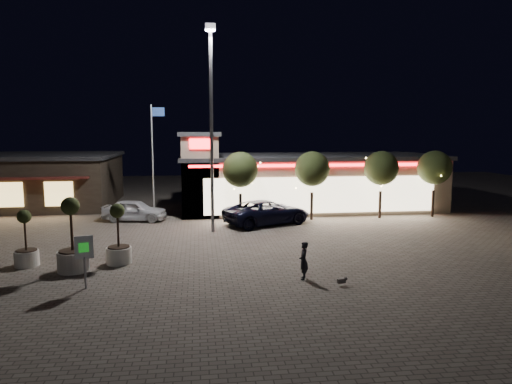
{
  "coord_description": "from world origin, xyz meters",
  "views": [
    {
      "loc": [
        1.15,
        -19.72,
        6.14
      ],
      "look_at": [
        4.44,
        6.0,
        2.69
      ],
      "focal_mm": 32.0,
      "sensor_mm": 36.0,
      "label": 1
    }
  ],
  "objects": [
    {
      "name": "ground",
      "position": [
        0.0,
        0.0,
        0.0
      ],
      "size": [
        90.0,
        90.0,
        0.0
      ],
      "primitive_type": "plane",
      "color": "#645A51",
      "rests_on": "ground"
    },
    {
      "name": "retail_building",
      "position": [
        9.51,
        15.82,
        2.21
      ],
      "size": [
        20.4,
        8.4,
        6.1
      ],
      "color": "gray",
      "rests_on": "ground"
    },
    {
      "name": "restaurant_building",
      "position": [
        -14.0,
        19.97,
        2.16
      ],
      "size": [
        16.4,
        11.0,
        4.3
      ],
      "color": "#382D23",
      "rests_on": "ground"
    },
    {
      "name": "floodlight_pole",
      "position": [
        2.0,
        8.0,
        7.02
      ],
      "size": [
        0.6,
        0.4,
        12.38
      ],
      "color": "gray",
      "rests_on": "ground"
    },
    {
      "name": "flagpole",
      "position": [
        -1.9,
        13.0,
        4.74
      ],
      "size": [
        0.95,
        0.1,
        8.0
      ],
      "color": "white",
      "rests_on": "ground"
    },
    {
      "name": "string_tree_a",
      "position": [
        4.0,
        11.0,
        3.56
      ],
      "size": [
        2.42,
        2.42,
        4.79
      ],
      "color": "#332319",
      "rests_on": "ground"
    },
    {
      "name": "string_tree_b",
      "position": [
        9.0,
        11.0,
        3.56
      ],
      "size": [
        2.42,
        2.42,
        4.79
      ],
      "color": "#332319",
      "rests_on": "ground"
    },
    {
      "name": "string_tree_c",
      "position": [
        14.0,
        11.0,
        3.56
      ],
      "size": [
        2.42,
        2.42,
        4.79
      ],
      "color": "#332319",
      "rests_on": "ground"
    },
    {
      "name": "string_tree_d",
      "position": [
        18.0,
        11.0,
        3.56
      ],
      "size": [
        2.42,
        2.42,
        4.79
      ],
      "color": "#332319",
      "rests_on": "ground"
    },
    {
      "name": "pickup_truck",
      "position": [
        5.68,
        9.84,
        0.82
      ],
      "size": [
        6.47,
        4.74,
        1.63
      ],
      "primitive_type": "imported",
      "rotation": [
        0.0,
        0.0,
        1.96
      ],
      "color": "black",
      "rests_on": "ground"
    },
    {
      "name": "white_sedan",
      "position": [
        -3.25,
        12.13,
        0.74
      ],
      "size": [
        4.6,
        2.49,
        1.48
      ],
      "primitive_type": "imported",
      "rotation": [
        0.0,
        0.0,
        1.4
      ],
      "color": "silver",
      "rests_on": "ground"
    },
    {
      "name": "pedestrian",
      "position": [
        5.47,
        -1.64,
        0.79
      ],
      "size": [
        0.52,
        0.66,
        1.59
      ],
      "primitive_type": "imported",
      "rotation": [
        0.0,
        0.0,
        -1.84
      ],
      "color": "black",
      "rests_on": "ground"
    },
    {
      "name": "dog",
      "position": [
        6.84,
        -2.69,
        0.24
      ],
      "size": [
        0.45,
        0.22,
        0.24
      ],
      "color": "#59514C",
      "rests_on": "ground"
    },
    {
      "name": "planter_left",
      "position": [
        -6.73,
        1.81,
        0.81
      ],
      "size": [
        1.07,
        1.07,
        2.62
      ],
      "color": "silver",
      "rests_on": "ground"
    },
    {
      "name": "planter_mid",
      "position": [
        -4.39,
        0.71,
        1.02
      ],
      "size": [
        1.35,
        1.35,
        3.32
      ],
      "color": "silver",
      "rests_on": "ground"
    },
    {
      "name": "planter_right",
      "position": [
        -2.59,
        1.68,
        0.88
      ],
      "size": [
        1.15,
        1.15,
        2.84
      ],
      "color": "silver",
      "rests_on": "ground"
    },
    {
      "name": "valet_sign",
      "position": [
        -3.31,
        -1.71,
        1.48
      ],
      "size": [
        0.69,
        0.22,
        2.12
      ],
      "color": "gray",
      "rests_on": "ground"
    }
  ]
}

